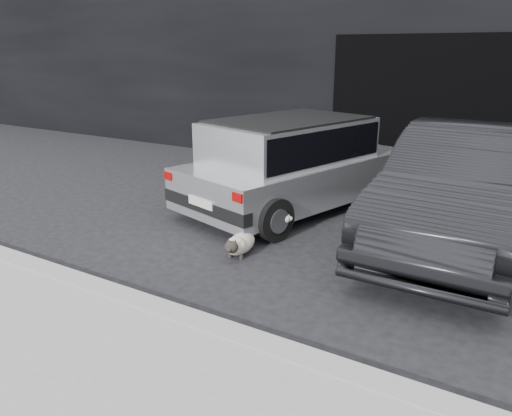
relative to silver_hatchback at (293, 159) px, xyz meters
The scene contains 8 objects.
ground 1.31m from the silver_hatchback, 69.75° to the right, with size 80.00×80.00×0.00m, color black.
building_facade 5.46m from the silver_hatchback, 74.60° to the left, with size 34.00×4.00×5.00m, color black.
garage_opening 3.32m from the silver_hatchback, 65.23° to the left, with size 4.00×0.10×2.60m, color black.
curb 3.93m from the silver_hatchback, 69.18° to the right, with size 18.00×0.25×0.12m, color gray.
silver_hatchback is the anchor object (origin of this frame).
second_car 2.49m from the silver_hatchback, ahead, with size 1.54×4.41×1.45m, color black.
cat_siamese 2.13m from the silver_hatchback, 80.59° to the right, with size 0.39×0.83×0.29m.
cat_white 1.54m from the silver_hatchback, 76.40° to the right, with size 0.73×0.53×0.39m.
Camera 1 is at (2.99, -5.58, 2.34)m, focal length 35.00 mm.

